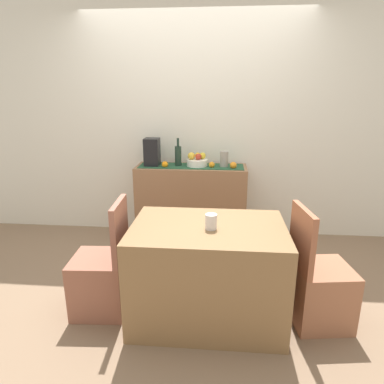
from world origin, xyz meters
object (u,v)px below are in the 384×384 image
fruit_bowl (197,163)px  chair_near_window (102,279)px  wine_bottle (178,156)px  coffee_maker (152,152)px  chair_by_corner (319,290)px  sideboard_console (191,203)px  dining_table (208,272)px  ceramic_vase (224,159)px  coffee_cup (211,222)px

fruit_bowl → chair_near_window: (-0.64, -1.42, -0.64)m
wine_bottle → chair_near_window: wine_bottle is taller
coffee_maker → chair_by_corner: bearing=-43.3°
sideboard_console → fruit_bowl: fruit_bowl is taller
wine_bottle → coffee_maker: wine_bottle is taller
coffee_maker → chair_near_window: 1.61m
fruit_bowl → chair_by_corner: size_ratio=0.25×
wine_bottle → dining_table: 1.59m
chair_near_window → chair_by_corner: 1.64m
ceramic_vase → dining_table: bearing=-94.4°
coffee_maker → coffee_cup: bearing=-64.3°
dining_table → chair_near_window: 0.83m
coffee_maker → chair_near_window: bearing=-95.4°
wine_bottle → coffee_cup: 1.54m
chair_near_window → coffee_maker: bearing=84.6°
dining_table → sideboard_console: bearing=100.1°
wine_bottle → chair_near_window: size_ratio=0.35×
chair_near_window → chair_by_corner: bearing=-0.1°
coffee_maker → dining_table: (0.69, -1.42, -0.64)m
coffee_cup → chair_near_window: chair_near_window is taller
dining_table → chair_by_corner: chair_by_corner is taller
coffee_maker → coffee_cup: size_ratio=2.81×
fruit_bowl → chair_near_window: 1.68m
coffee_maker → ceramic_vase: coffee_maker is taller
chair_near_window → chair_by_corner: size_ratio=1.00×
fruit_bowl → wine_bottle: wine_bottle is taller
sideboard_console → wine_bottle: 0.57m
fruit_bowl → chair_by_corner: 1.85m
ceramic_vase → coffee_cup: 1.48m
ceramic_vase → chair_by_corner: ceramic_vase is taller
ceramic_vase → chair_near_window: 1.83m
sideboard_console → coffee_cup: sideboard_console is taller
sideboard_console → wine_bottle: size_ratio=3.94×
sideboard_console → coffee_cup: (0.27, -1.47, 0.36)m
ceramic_vase → chair_near_window: size_ratio=0.19×
wine_bottle → coffee_maker: bearing=180.0°
coffee_cup → dining_table: bearing=112.6°
sideboard_console → fruit_bowl: size_ratio=5.42×
ceramic_vase → dining_table: (-0.11, -1.42, -0.58)m
fruit_bowl → coffee_maker: coffee_maker is taller
dining_table → coffee_cup: (0.02, -0.05, 0.42)m
dining_table → fruit_bowl: bearing=97.4°
fruit_bowl → sideboard_console: bearing=180.0°
coffee_cup → chair_near_window: (-0.84, 0.05, -0.53)m
coffee_maker → chair_by_corner: coffee_maker is taller
coffee_cup → coffee_maker: bearing=115.7°
wine_bottle → coffee_cup: (0.42, -1.47, -0.19)m
coffee_maker → fruit_bowl: bearing=0.0°
sideboard_console → dining_table: 1.44m
fruit_bowl → coffee_cup: 1.49m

